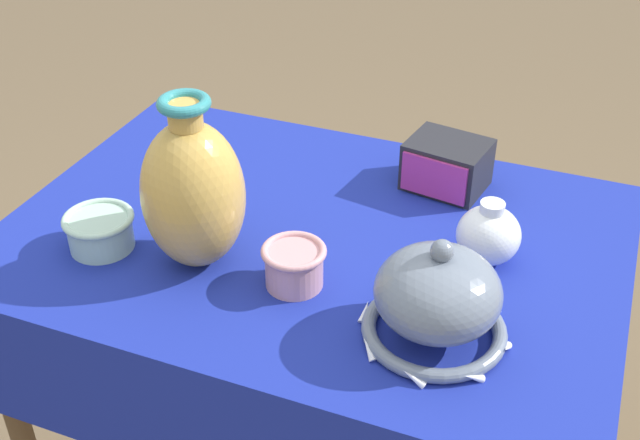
# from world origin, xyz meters

# --- Properties ---
(display_table) EXTENTS (1.08, 0.76, 0.79)m
(display_table) POSITION_xyz_m (0.00, -0.02, 0.70)
(display_table) COLOR brown
(display_table) RESTS_ON ground_plane
(vase_tall_bulbous) EXTENTS (0.17, 0.17, 0.30)m
(vase_tall_bulbous) POSITION_xyz_m (-0.15, -0.15, 0.92)
(vase_tall_bulbous) COLOR gold
(vase_tall_bulbous) RESTS_ON display_table
(vase_dome_bell) EXTENTS (0.23, 0.23, 0.17)m
(vase_dome_bell) POSITION_xyz_m (0.27, -0.18, 0.86)
(vase_dome_bell) COLOR slate
(vase_dome_bell) RESTS_ON display_table
(mosaic_tile_box) EXTENTS (0.16, 0.14, 0.09)m
(mosaic_tile_box) POSITION_xyz_m (0.18, 0.24, 0.84)
(mosaic_tile_box) COLOR #232328
(mosaic_tile_box) RESTS_ON display_table
(jar_round_porcelain) EXTENTS (0.11, 0.11, 0.11)m
(jar_round_porcelain) POSITION_xyz_m (0.30, 0.03, 0.84)
(jar_round_porcelain) COLOR white
(jar_round_porcelain) RESTS_ON display_table
(cup_wide_celadon) EXTENTS (0.12, 0.12, 0.06)m
(cup_wide_celadon) POSITION_xyz_m (-0.32, -0.17, 0.82)
(cup_wide_celadon) COLOR #A8CCB7
(cup_wide_celadon) RESTS_ON display_table
(cup_wide_rose) EXTENTS (0.10, 0.10, 0.07)m
(cup_wide_rose) POSITION_xyz_m (0.03, -0.15, 0.83)
(cup_wide_rose) COLOR #D19399
(cup_wide_rose) RESTS_ON display_table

